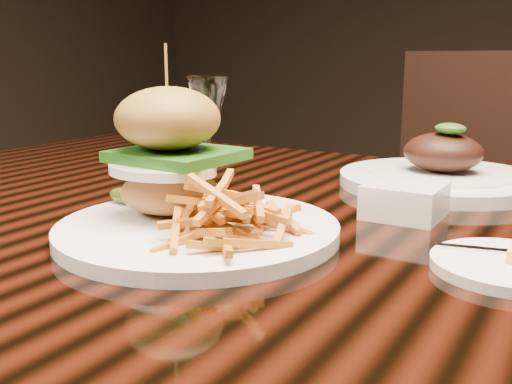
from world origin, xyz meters
The scene contains 8 objects.
dining_table centered at (0.00, 0.00, 0.67)m, with size 1.60×0.90×0.75m.
burger_plate centered at (-0.12, -0.14, 0.80)m, with size 0.30×0.30×0.20m.
side_saucer centered at (0.19, -0.09, 0.76)m, with size 0.14×0.14×0.02m.
ramekin centered at (0.05, 0.05, 0.77)m, with size 0.09×0.09×0.04m, color white.
wine_glass centered at (-0.23, 0.04, 0.87)m, with size 0.06×0.06×0.16m.
water_tumbler centered at (-0.30, 0.08, 0.80)m, with size 0.07×0.07×0.10m, color white.
far_dish centered at (0.05, 0.24, 0.77)m, with size 0.30×0.30×0.09m.
chair_far centered at (-0.05, 0.89, 0.54)m, with size 0.54×0.54×0.95m.
Camera 1 is at (0.25, -0.64, 0.94)m, focal length 42.00 mm.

